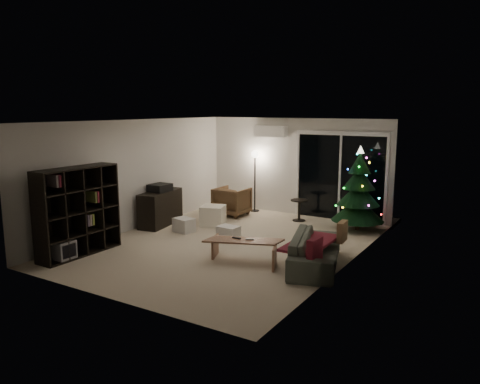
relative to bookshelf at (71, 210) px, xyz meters
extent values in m
plane|color=beige|center=(2.25, 2.04, -0.84)|extent=(6.50, 6.50, 0.00)
plane|color=white|center=(2.25, 2.04, 1.66)|extent=(6.50, 6.50, 0.00)
cube|color=silver|center=(2.25, 5.29, 0.41)|extent=(5.00, 0.02, 2.50)
cube|color=silver|center=(2.25, -1.21, 0.41)|extent=(5.00, 0.02, 2.50)
cube|color=silver|center=(-0.25, 2.04, 0.41)|extent=(0.02, 6.50, 2.50)
cube|color=silver|center=(4.75, 2.04, 0.41)|extent=(0.02, 6.50, 2.50)
cube|color=black|center=(3.45, 5.27, 0.21)|extent=(2.20, 0.02, 2.10)
cube|color=white|center=(1.55, 5.17, 1.31)|extent=(0.90, 0.22, 0.28)
cube|color=#3F3833|center=(3.45, 5.79, -0.89)|extent=(2.60, 1.00, 0.10)
cube|color=white|center=(3.45, 6.19, -0.34)|extent=(2.20, 0.06, 1.00)
cube|color=black|center=(0.00, 2.55, -0.43)|extent=(0.72, 1.37, 0.81)
cube|color=black|center=(0.00, 2.55, 0.06)|extent=(0.41, 0.49, 0.17)
imported|color=brown|center=(0.91, 4.29, -0.47)|extent=(0.80, 0.82, 0.74)
cube|color=#ECE2C4|center=(1.10, 3.15, -0.60)|extent=(0.67, 0.67, 0.47)
cube|color=white|center=(0.88, 2.33, -0.68)|extent=(0.50, 0.41, 0.31)
cube|color=white|center=(2.10, 2.29, -0.69)|extent=(0.44, 0.34, 0.30)
cylinder|color=black|center=(2.65, 4.64, -0.57)|extent=(0.44, 0.44, 0.53)
cylinder|color=black|center=(1.16, 5.04, -0.06)|extent=(0.25, 0.25, 1.56)
imported|color=#4E534B|center=(4.30, 1.69, -0.55)|extent=(1.31, 2.09, 0.57)
cube|color=maroon|center=(4.20, 1.69, -0.42)|extent=(0.61, 1.41, 0.05)
cube|color=#987150|center=(4.55, 2.34, -0.32)|extent=(0.15, 0.38, 0.38)
cube|color=maroon|center=(4.55, 1.04, -0.32)|extent=(0.14, 0.38, 0.38)
cube|color=black|center=(2.95, 1.24, -0.41)|extent=(0.16, 0.05, 0.02)
cube|color=slate|center=(3.20, 1.29, -0.41)|extent=(0.16, 0.09, 0.02)
cone|color=#0C3719|center=(4.14, 4.56, 0.12)|extent=(1.53, 1.53, 1.92)
camera|label=1|loc=(7.29, -5.73, 1.92)|focal=35.00mm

